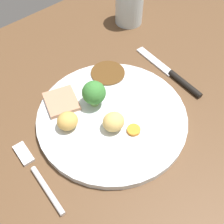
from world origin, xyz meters
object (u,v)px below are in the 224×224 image
(roast_potato_left, at_px, (67,121))
(roast_potato_right, at_px, (114,122))
(dinner_plate, at_px, (112,118))
(meat_slice_main, at_px, (61,101))
(carrot_coin_front, at_px, (134,130))
(water_glass, at_px, (129,5))
(fork, at_px, (37,174))
(knife, at_px, (173,75))
(broccoli_floret, at_px, (94,93))

(roast_potato_left, height_order, roast_potato_right, roast_potato_right)
(dinner_plate, height_order, meat_slice_main, meat_slice_main)
(carrot_coin_front, relative_size, water_glass, 0.26)
(roast_potato_left, height_order, carrot_coin_front, roast_potato_left)
(roast_potato_left, relative_size, carrot_coin_front, 1.58)
(dinner_plate, bearing_deg, carrot_coin_front, -83.50)
(fork, distance_m, knife, 0.34)
(dinner_plate, relative_size, roast_potato_right, 7.06)
(knife, bearing_deg, fork, 94.57)
(roast_potato_left, height_order, broccoli_floret, broccoli_floret)
(roast_potato_right, bearing_deg, dinner_plate, 54.53)
(water_glass, bearing_deg, knife, -107.09)
(roast_potato_right, bearing_deg, broccoli_floret, 81.54)
(broccoli_floret, relative_size, fork, 0.34)
(dinner_plate, distance_m, meat_slice_main, 0.10)
(carrot_coin_front, distance_m, fork, 0.18)
(meat_slice_main, height_order, water_glass, water_glass)
(meat_slice_main, xyz_separation_m, broccoli_floret, (0.05, -0.04, 0.03))
(knife, distance_m, water_glass, 0.22)
(dinner_plate, bearing_deg, knife, 0.06)
(broccoli_floret, xyz_separation_m, knife, (0.18, -0.04, -0.04))
(dinner_plate, distance_m, carrot_coin_front, 0.05)
(meat_slice_main, height_order, roast_potato_left, roast_potato_left)
(carrot_coin_front, bearing_deg, water_glass, 48.19)
(meat_slice_main, xyz_separation_m, fork, (-0.11, -0.09, -0.01))
(fork, distance_m, water_glass, 0.45)
(dinner_plate, bearing_deg, roast_potato_right, -125.47)
(knife, bearing_deg, broccoli_floret, 80.20)
(water_glass, bearing_deg, roast_potato_right, -137.84)
(knife, bearing_deg, meat_slice_main, 72.96)
(dinner_plate, bearing_deg, fork, -178.59)
(roast_potato_right, distance_m, water_glass, 0.34)
(dinner_plate, distance_m, water_glass, 0.31)
(roast_potato_right, height_order, water_glass, water_glass)
(dinner_plate, relative_size, carrot_coin_front, 11.61)
(fork, bearing_deg, roast_potato_left, -64.03)
(meat_slice_main, bearing_deg, water_glass, 22.54)
(meat_slice_main, xyz_separation_m, water_glass, (0.29, 0.12, 0.03))
(carrot_coin_front, bearing_deg, knife, 17.18)
(fork, bearing_deg, roast_potato_right, -92.75)
(dinner_plate, height_order, water_glass, water_glass)
(dinner_plate, distance_m, broccoli_floret, 0.06)
(meat_slice_main, relative_size, knife, 0.34)
(fork, bearing_deg, broccoli_floret, -69.59)
(dinner_plate, relative_size, water_glass, 2.97)
(water_glass, bearing_deg, dinner_plate, -138.89)
(dinner_plate, distance_m, knife, 0.17)
(roast_potato_left, bearing_deg, fork, -157.96)
(broccoli_floret, relative_size, water_glass, 0.56)
(dinner_plate, bearing_deg, water_glass, 41.11)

